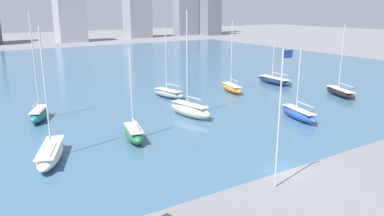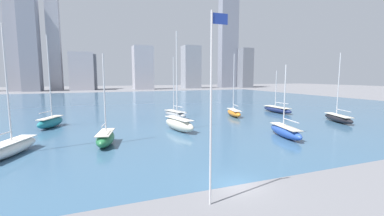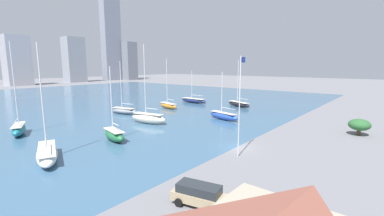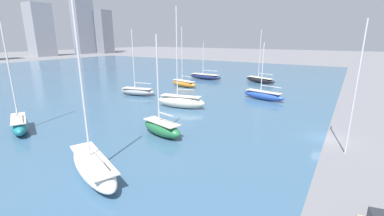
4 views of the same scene
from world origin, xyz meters
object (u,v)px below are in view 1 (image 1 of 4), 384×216
at_px(sailboat_navy, 275,80).
at_px(sailboat_teal, 39,114).
at_px(flag_pole, 280,116).
at_px(sailboat_cream, 190,110).
at_px(sailboat_green, 134,133).
at_px(sailboat_orange, 232,88).
at_px(sailboat_white, 51,153).
at_px(sailboat_gray, 169,93).
at_px(sailboat_black, 340,92).
at_px(sailboat_blue, 299,114).

bearing_deg(sailboat_navy, sailboat_teal, -178.31).
relative_size(flag_pole, sailboat_cream, 0.81).
distance_m(sailboat_navy, sailboat_green, 45.26).
bearing_deg(sailboat_orange, sailboat_white, -143.85).
xyz_separation_m(sailboat_green, sailboat_gray, (15.38, 18.60, -0.13)).
bearing_deg(sailboat_teal, sailboat_cream, -3.31).
height_order(flag_pole, sailboat_black, sailboat_black).
distance_m(flag_pole, sailboat_white, 25.61).
relative_size(sailboat_teal, sailboat_green, 1.35).
height_order(sailboat_orange, sailboat_teal, sailboat_teal).
distance_m(sailboat_black, sailboat_gray, 33.32).
height_order(sailboat_cream, sailboat_blue, sailboat_cream).
xyz_separation_m(sailboat_teal, sailboat_gray, (23.93, 2.58, -0.22)).
bearing_deg(sailboat_black, sailboat_orange, 158.44).
bearing_deg(sailboat_white, flag_pole, -25.69).
distance_m(sailboat_white, sailboat_blue, 36.04).
relative_size(flag_pole, sailboat_blue, 1.24).
bearing_deg(flag_pole, sailboat_orange, 57.46).
xyz_separation_m(sailboat_orange, sailboat_teal, (-37.11, 0.18, 0.18)).
distance_m(sailboat_cream, sailboat_blue, 16.77).
xyz_separation_m(sailboat_blue, sailboat_gray, (-9.88, 23.42, -0.04)).
bearing_deg(sailboat_white, sailboat_teal, 105.05).
distance_m(flag_pole, sailboat_blue, 24.69).
relative_size(flag_pole, sailboat_black, 0.97).
relative_size(sailboat_cream, sailboat_black, 1.20).
bearing_deg(sailboat_blue, sailboat_cream, 155.35).
bearing_deg(sailboat_gray, sailboat_navy, -16.92).
relative_size(sailboat_teal, sailboat_cream, 0.99).
bearing_deg(flag_pole, sailboat_blue, 37.08).
distance_m(flag_pole, sailboat_black, 43.85).
distance_m(sailboat_orange, sailboat_green, 32.67).
distance_m(flag_pole, sailboat_orange, 42.06).
xyz_separation_m(sailboat_white, sailboat_black, (54.72, 2.69, -0.09)).
height_order(sailboat_teal, sailboat_navy, sailboat_teal).
bearing_deg(sailboat_blue, sailboat_white, -173.81).
bearing_deg(sailboat_black, sailboat_navy, 118.98).
xyz_separation_m(sailboat_teal, sailboat_cream, (20.43, -10.72, 0.10)).
xyz_separation_m(flag_pole, sailboat_teal, (-14.74, 35.24, -6.04)).
height_order(sailboat_white, sailboat_gray, sailboat_white).
bearing_deg(sailboat_orange, sailboat_teal, -167.28).
relative_size(sailboat_cream, sailboat_blue, 1.52).
bearing_deg(sailboat_blue, sailboat_teal, 160.80).
bearing_deg(sailboat_gray, sailboat_blue, -81.15).
bearing_deg(sailboat_green, sailboat_teal, 130.73).
xyz_separation_m(flag_pole, sailboat_blue, (19.06, 14.41, -6.22)).
distance_m(sailboat_teal, sailboat_white, 17.03).
bearing_deg(sailboat_green, sailboat_gray, 63.07).
relative_size(sailboat_white, sailboat_blue, 1.38).
xyz_separation_m(sailboat_teal, sailboat_green, (8.55, -16.02, -0.09)).
height_order(sailboat_cream, sailboat_green, sailboat_cream).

